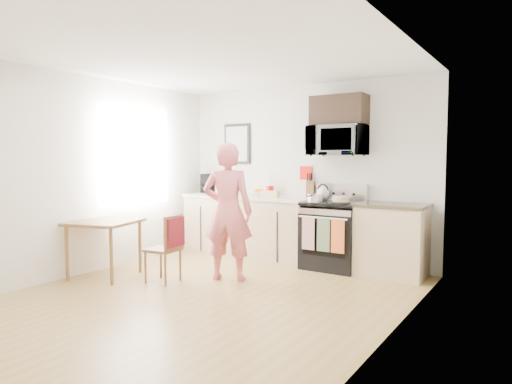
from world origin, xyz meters
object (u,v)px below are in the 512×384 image
Objects in this scene: microwave at (337,141)px; dining_table at (104,227)px; range at (333,237)px; chair at (171,240)px; cake at (341,200)px; person at (228,212)px.

microwave is 3.30m from dining_table.
microwave is (-0.00, 0.10, 1.32)m from range.
microwave reaches higher than chair.
range reaches higher than cake.
dining_table is 3.10m from cake.
range is 4.38× the size of cake.
chair reaches higher than dining_table.
range is at bearing 145.94° from cake.
microwave is 0.91× the size of dining_table.
microwave reaches higher than cake.
cake is at bearing -54.46° from microwave.
dining_table is at bearing -137.20° from microwave.
range is 0.56m from cake.
dining_table is at bearing 4.93° from person.
person is 1.55m from cake.
range is at bearing 46.03° from chair.
dining_table is at bearing -173.06° from chair.
person is 6.48× the size of cake.
person reaches higher than cake.
person is 2.07× the size of dining_table.
person is at bearing -122.29° from microwave.
chair is 2.29m from cake.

